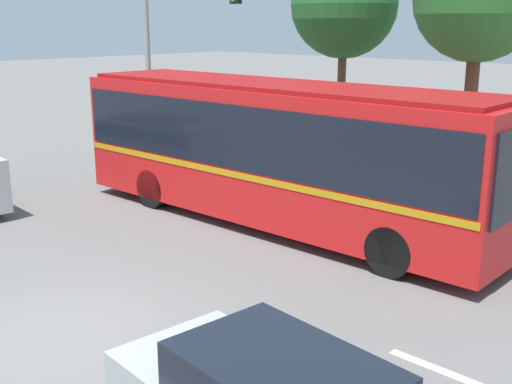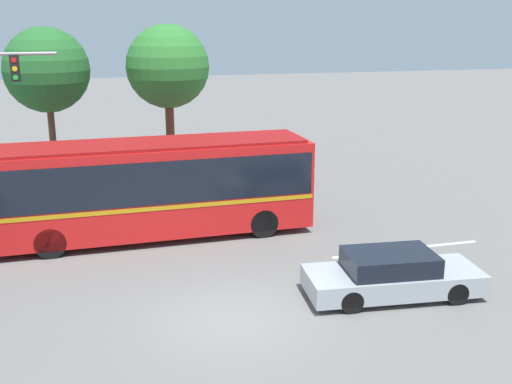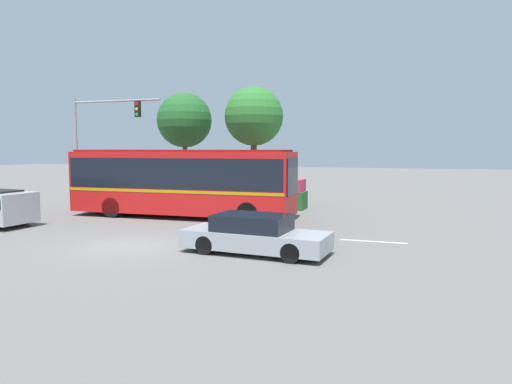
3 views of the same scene
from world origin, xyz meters
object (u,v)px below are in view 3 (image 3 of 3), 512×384
at_px(sedan_foreground, 255,235).
at_px(street_tree_centre, 254,117).
at_px(traffic_light_pole, 96,133).
at_px(street_tree_left, 185,121).
at_px(city_bus, 182,179).

height_order(sedan_foreground, street_tree_centre, street_tree_centre).
bearing_deg(traffic_light_pole, sedan_foreground, -35.60).
bearing_deg(traffic_light_pole, street_tree_left, 50.25).
bearing_deg(city_bus, traffic_light_pole, 156.79).
relative_size(city_bus, traffic_light_pole, 1.77).
distance_m(city_bus, street_tree_centre, 7.54).
bearing_deg(traffic_light_pole, city_bus, -21.95).
bearing_deg(sedan_foreground, traffic_light_pole, 149.46).
bearing_deg(city_bus, street_tree_left, 114.18).
height_order(sedan_foreground, street_tree_left, street_tree_left).
distance_m(sedan_foreground, traffic_light_pole, 16.41).
xyz_separation_m(sedan_foreground, traffic_light_pole, (-12.99, 9.30, 3.71)).
height_order(city_bus, street_tree_left, street_tree_left).
height_order(traffic_light_pole, street_tree_centre, street_tree_centre).
bearing_deg(traffic_light_pole, street_tree_centre, 23.03).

